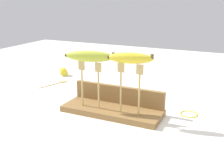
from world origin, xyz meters
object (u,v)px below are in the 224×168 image
fork_fallen_near (57,83)px  fork_stand_right (130,85)px  banana_raised_right (130,58)px  fork_stand_left (90,80)px  banana_raised_left (90,56)px  banana_chunk_near (64,72)px  wire_coil (189,114)px

fork_fallen_near → fork_stand_right: bearing=-26.3°
banana_raised_right → fork_stand_right: bearing=12.4°
fork_stand_left → banana_raised_left: size_ratio=0.93×
banana_chunk_near → fork_stand_right: bearing=-35.4°
banana_raised_right → wire_coil: bearing=36.2°
fork_stand_left → fork_stand_right: bearing=0.0°
fork_stand_right → banana_raised_right: size_ratio=1.15×
fork_stand_left → banana_raised_left: (-0.00, -0.00, 0.10)m
fork_fallen_near → wire_coil: 0.73m
fork_stand_right → banana_raised_left: size_ratio=0.98×
fork_stand_left → banana_raised_right: size_ratio=1.10×
fork_stand_right → banana_raised_left: (-0.17, -0.00, 0.09)m
fork_stand_left → wire_coil: bearing=21.6°
fork_stand_left → fork_fallen_near: (-0.35, 0.26, -0.13)m
fork_fallen_near → banana_chunk_near: 0.17m
fork_stand_right → wire_coil: bearing=36.2°
fork_stand_right → fork_fallen_near: (-0.52, 0.26, -0.14)m
banana_raised_left → banana_chunk_near: (-0.42, 0.42, -0.21)m
banana_raised_right → banana_chunk_near: (-0.58, 0.42, -0.22)m
fork_stand_left → banana_raised_left: banana_raised_left is taller
banana_raised_left → fork_stand_right: bearing=0.0°
fork_stand_left → fork_stand_right: 0.17m
banana_raised_left → banana_chunk_near: bearing=135.1°
fork_stand_left → wire_coil: 0.41m
banana_raised_right → banana_chunk_near: size_ratio=2.59×
fork_fallen_near → fork_stand_left: bearing=-36.0°
fork_stand_left → banana_raised_left: bearing=-167.3°
fork_stand_right → banana_chunk_near: fork_stand_right is taller
banana_raised_right → banana_raised_left: bearing=180.0°
banana_raised_left → banana_chunk_near: banana_raised_left is taller
wire_coil → banana_raised_left: bearing=-158.4°
fork_stand_right → fork_fallen_near: fork_stand_right is taller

